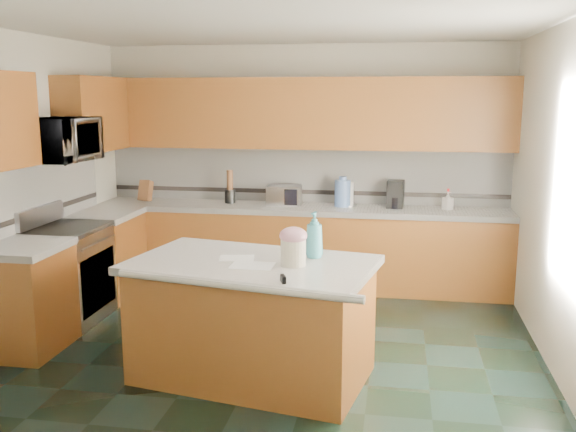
% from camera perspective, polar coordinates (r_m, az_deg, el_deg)
% --- Properties ---
extents(floor, '(4.60, 4.60, 0.00)m').
position_cam_1_polar(floor, '(5.51, -2.20, -12.14)').
color(floor, black).
rests_on(floor, ground).
extents(ceiling, '(4.60, 4.60, 0.00)m').
position_cam_1_polar(ceiling, '(5.11, -2.43, 16.98)').
color(ceiling, white).
rests_on(ceiling, ground).
extents(wall_back, '(4.60, 0.04, 2.70)m').
position_cam_1_polar(wall_back, '(7.41, 1.45, 4.59)').
color(wall_back, beige).
rests_on(wall_back, ground).
extents(wall_front, '(4.60, 0.04, 2.70)m').
position_cam_1_polar(wall_front, '(2.96, -11.77, -5.02)').
color(wall_front, beige).
rests_on(wall_front, ground).
extents(wall_right, '(0.04, 4.60, 2.70)m').
position_cam_1_polar(wall_right, '(5.18, 23.65, 1.03)').
color(wall_right, beige).
rests_on(wall_right, ground).
extents(back_base_cab, '(4.60, 0.60, 0.86)m').
position_cam_1_polar(back_base_cab, '(7.25, 1.05, -2.93)').
color(back_base_cab, '#4B250B').
rests_on(back_base_cab, ground).
extents(back_countertop, '(4.60, 0.64, 0.06)m').
position_cam_1_polar(back_countertop, '(7.16, 1.06, 0.65)').
color(back_countertop, white).
rests_on(back_countertop, back_base_cab).
extents(back_upper_cab, '(4.60, 0.33, 0.78)m').
position_cam_1_polar(back_upper_cab, '(7.19, 1.26, 9.11)').
color(back_upper_cab, '#4B250B').
rests_on(back_upper_cab, wall_back).
extents(back_backsplash, '(4.60, 0.02, 0.63)m').
position_cam_1_polar(back_backsplash, '(7.39, 1.41, 3.67)').
color(back_backsplash, silver).
rests_on(back_backsplash, back_countertop).
extents(back_accent_band, '(4.60, 0.01, 0.05)m').
position_cam_1_polar(back_accent_band, '(7.41, 1.40, 2.17)').
color(back_accent_band, black).
rests_on(back_accent_band, back_countertop).
extents(left_base_cab_rear, '(0.60, 0.82, 0.86)m').
position_cam_1_polar(left_base_cab_rear, '(7.18, -15.87, -3.49)').
color(left_base_cab_rear, '#4B250B').
rests_on(left_base_cab_rear, ground).
extents(left_counter_rear, '(0.64, 0.82, 0.06)m').
position_cam_1_polar(left_counter_rear, '(7.08, -16.06, 0.12)').
color(left_counter_rear, white).
rests_on(left_counter_rear, left_base_cab_rear).
extents(left_base_cab_front, '(0.60, 0.72, 0.86)m').
position_cam_1_polar(left_base_cab_front, '(5.89, -22.31, -7.00)').
color(left_base_cab_front, '#4B250B').
rests_on(left_base_cab_front, ground).
extents(left_counter_front, '(0.64, 0.72, 0.06)m').
position_cam_1_polar(left_counter_front, '(5.77, -22.63, -2.64)').
color(left_counter_front, white).
rests_on(left_counter_front, left_base_cab_front).
extents(left_backsplash, '(0.02, 2.30, 0.63)m').
position_cam_1_polar(left_backsplash, '(6.52, -21.31, 1.99)').
color(left_backsplash, silver).
rests_on(left_backsplash, wall_left).
extents(left_accent_band, '(0.01, 2.30, 0.05)m').
position_cam_1_polar(left_accent_band, '(6.55, -21.15, 0.31)').
color(left_accent_band, black).
rests_on(left_accent_band, wall_left).
extents(left_upper_cab_rear, '(0.33, 1.09, 0.78)m').
position_cam_1_polar(left_upper_cab_rear, '(7.15, -17.01, 8.65)').
color(left_upper_cab_rear, '#4B250B').
rests_on(left_upper_cab_rear, wall_left).
extents(range_body, '(0.60, 0.76, 0.88)m').
position_cam_1_polar(range_body, '(6.50, -18.87, -5.06)').
color(range_body, '#B7B7BC').
rests_on(range_body, ground).
extents(range_oven_door, '(0.02, 0.68, 0.55)m').
position_cam_1_polar(range_oven_door, '(6.38, -16.55, -5.59)').
color(range_oven_door, black).
rests_on(range_oven_door, range_body).
extents(range_cooktop, '(0.62, 0.78, 0.04)m').
position_cam_1_polar(range_cooktop, '(6.39, -19.12, -1.08)').
color(range_cooktop, black).
rests_on(range_cooktop, range_body).
extents(range_handle, '(0.02, 0.66, 0.02)m').
position_cam_1_polar(range_handle, '(6.27, -16.49, -2.27)').
color(range_handle, '#B7B7BC').
rests_on(range_handle, range_body).
extents(range_backguard, '(0.06, 0.76, 0.18)m').
position_cam_1_polar(range_backguard, '(6.50, -21.19, 0.05)').
color(range_backguard, '#B7B7BC').
rests_on(range_backguard, range_body).
extents(microwave, '(0.50, 0.73, 0.41)m').
position_cam_1_polar(microwave, '(6.28, -19.59, 6.37)').
color(microwave, '#B7B7BC').
rests_on(microwave, wall_left).
extents(island_base, '(1.84, 1.26, 0.86)m').
position_cam_1_polar(island_base, '(4.96, -3.17, -9.49)').
color(island_base, '#4B250B').
rests_on(island_base, ground).
extents(island_top, '(1.95, 1.38, 0.06)m').
position_cam_1_polar(island_top, '(4.82, -3.23, -4.35)').
color(island_top, white).
rests_on(island_top, island_base).
extents(island_bullnose, '(1.77, 0.39, 0.06)m').
position_cam_1_polar(island_bullnose, '(4.32, -4.82, -6.15)').
color(island_bullnose, white).
rests_on(island_bullnose, island_base).
extents(treat_jar, '(0.24, 0.24, 0.19)m').
position_cam_1_polar(treat_jar, '(4.66, 0.47, -3.27)').
color(treat_jar, beige).
rests_on(treat_jar, island_top).
extents(treat_jar_lid, '(0.20, 0.20, 0.13)m').
position_cam_1_polar(treat_jar_lid, '(4.63, 0.48, -1.75)').
color(treat_jar_lid, '#CC889E').
rests_on(treat_jar_lid, treat_jar).
extents(treat_jar_knob, '(0.07, 0.02, 0.02)m').
position_cam_1_polar(treat_jar_knob, '(4.62, 0.48, -1.21)').
color(treat_jar_knob, tan).
rests_on(treat_jar_knob, treat_jar_lid).
extents(treat_jar_knob_end_l, '(0.03, 0.03, 0.03)m').
position_cam_1_polar(treat_jar_knob_end_l, '(4.63, 0.07, -1.19)').
color(treat_jar_knob_end_l, tan).
rests_on(treat_jar_knob_end_l, treat_jar_lid).
extents(treat_jar_knob_end_r, '(0.03, 0.03, 0.03)m').
position_cam_1_polar(treat_jar_knob_end_r, '(4.62, 0.88, -1.22)').
color(treat_jar_knob_end_r, tan).
rests_on(treat_jar_knob_end_r, treat_jar_lid).
extents(soap_bottle_island, '(0.16, 0.16, 0.35)m').
position_cam_1_polar(soap_bottle_island, '(4.87, 2.35, -1.68)').
color(soap_bottle_island, teal).
rests_on(soap_bottle_island, island_top).
extents(paper_sheet_a, '(0.31, 0.23, 0.00)m').
position_cam_1_polar(paper_sheet_a, '(4.68, -3.20, -4.41)').
color(paper_sheet_a, white).
rests_on(paper_sheet_a, island_top).
extents(paper_sheet_b, '(0.29, 0.24, 0.00)m').
position_cam_1_polar(paper_sheet_b, '(4.90, -4.57, -3.74)').
color(paper_sheet_b, white).
rests_on(paper_sheet_b, island_top).
extents(clamp_body, '(0.06, 0.09, 0.08)m').
position_cam_1_polar(clamp_body, '(4.26, -0.44, -5.80)').
color(clamp_body, black).
rests_on(clamp_body, island_top).
extents(clamp_handle, '(0.01, 0.06, 0.01)m').
position_cam_1_polar(clamp_handle, '(4.22, -0.56, -6.26)').
color(clamp_handle, black).
rests_on(clamp_handle, island_top).
extents(knife_block, '(0.15, 0.19, 0.26)m').
position_cam_1_polar(knife_block, '(7.67, -12.54, 2.21)').
color(knife_block, '#472814').
rests_on(knife_block, back_countertop).
extents(utensil_crock, '(0.12, 0.12, 0.15)m').
position_cam_1_polar(utensil_crock, '(7.39, -5.17, 1.76)').
color(utensil_crock, black).
rests_on(utensil_crock, back_countertop).
extents(utensil_bundle, '(0.07, 0.07, 0.23)m').
position_cam_1_polar(utensil_bundle, '(7.36, -5.20, 3.22)').
color(utensil_bundle, '#472814').
rests_on(utensil_bundle, utensil_crock).
extents(toaster_oven, '(0.39, 0.28, 0.22)m').
position_cam_1_polar(toaster_oven, '(7.22, -0.35, 1.85)').
color(toaster_oven, '#B7B7BC').
rests_on(toaster_oven, back_countertop).
extents(toaster_oven_door, '(0.34, 0.01, 0.18)m').
position_cam_1_polar(toaster_oven_door, '(7.10, -0.52, 1.70)').
color(toaster_oven_door, black).
rests_on(toaster_oven_door, toaster_oven).
extents(paper_towel, '(0.12, 0.12, 0.27)m').
position_cam_1_polar(paper_towel, '(7.17, 5.38, 1.96)').
color(paper_towel, white).
rests_on(paper_towel, back_countertop).
extents(paper_towel_base, '(0.18, 0.18, 0.01)m').
position_cam_1_polar(paper_towel_base, '(7.19, 5.36, 0.96)').
color(paper_towel_base, '#B7B7BC').
rests_on(paper_towel_base, back_countertop).
extents(water_jug, '(0.18, 0.18, 0.29)m').
position_cam_1_polar(water_jug, '(7.13, 4.87, 2.02)').
color(water_jug, '#6186D1').
rests_on(water_jug, back_countertop).
extents(water_jug_neck, '(0.08, 0.08, 0.04)m').
position_cam_1_polar(water_jug_neck, '(7.11, 4.90, 3.35)').
color(water_jug_neck, '#6186D1').
rests_on(water_jug_neck, water_jug).
extents(coffee_maker, '(0.20, 0.21, 0.30)m').
position_cam_1_polar(coffee_maker, '(7.13, 9.53, 1.94)').
color(coffee_maker, black).
rests_on(coffee_maker, back_countertop).
extents(coffee_carafe, '(0.12, 0.12, 0.12)m').
position_cam_1_polar(coffee_carafe, '(7.10, 9.51, 1.17)').
color(coffee_carafe, black).
rests_on(coffee_carafe, back_countertop).
extents(soap_bottle_back, '(0.13, 0.13, 0.20)m').
position_cam_1_polar(soap_bottle_back, '(7.13, 14.02, 1.34)').
color(soap_bottle_back, white).
rests_on(soap_bottle_back, back_countertop).
extents(soap_back_cap, '(0.02, 0.02, 0.03)m').
position_cam_1_polar(soap_back_cap, '(7.11, 14.06, 2.25)').
color(soap_back_cap, red).
rests_on(soap_back_cap, soap_bottle_back).
extents(window_light_proxy, '(0.02, 1.40, 1.10)m').
position_cam_1_polar(window_light_proxy, '(4.96, 23.98, 2.36)').
color(window_light_proxy, white).
rests_on(window_light_proxy, wall_right).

